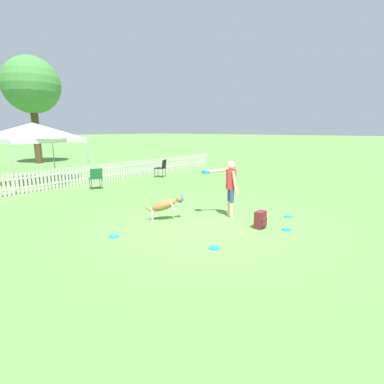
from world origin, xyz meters
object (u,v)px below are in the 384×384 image
object	(u,v)px
backpack_on_grass	(260,220)
canopy_tent_main	(34,132)
folding_chair_green_right	(96,177)
leaping_dog	(165,205)
frisbee_midfield	(114,236)
handler_person	(229,183)
frisbee_far_scatter	(287,229)
tree_right_grove	(31,86)
frisbee_near_dog	(288,216)
frisbee_near_handler	(214,248)
folding_chair_center	(162,167)

from	to	relation	value
backpack_on_grass	canopy_tent_main	xyz separation A→B (m)	(-0.50, 10.66, 2.04)
folding_chair_green_right	leaping_dog	bearing A→B (deg)	98.51
leaping_dog	frisbee_midfield	world-z (taller)	leaping_dog
handler_person	backpack_on_grass	world-z (taller)	handler_person
frisbee_far_scatter	backpack_on_grass	xyz separation A→B (m)	(-0.27, 0.57, 0.20)
folding_chair_green_right	tree_right_grove	bearing A→B (deg)	-81.78
frisbee_near_dog	frisbee_far_scatter	size ratio (longest dim) A/B	1.00
frisbee_midfield	frisbee_far_scatter	world-z (taller)	same
frisbee_far_scatter	canopy_tent_main	distance (m)	11.48
handler_person	frisbee_midfield	size ratio (longest dim) A/B	6.76
frisbee_midfield	frisbee_far_scatter	distance (m)	4.08
frisbee_far_scatter	canopy_tent_main	bearing A→B (deg)	93.92
leaping_dog	frisbee_far_scatter	size ratio (longest dim) A/B	4.24
frisbee_far_scatter	folding_chair_green_right	distance (m)	7.97
frisbee_near_handler	tree_right_grove	xyz separation A→B (m)	(5.04, 18.70, 5.27)
handler_person	frisbee_near_dog	size ratio (longest dim) A/B	6.76
frisbee_near_dog	backpack_on_grass	distance (m)	1.40
frisbee_near_handler	frisbee_near_dog	size ratio (longest dim) A/B	1.00
leaping_dog	folding_chair_center	xyz separation A→B (m)	(5.21, 5.24, 0.12)
handler_person	frisbee_near_handler	distance (m)	2.53
leaping_dog	folding_chair_center	size ratio (longest dim) A/B	1.10
folding_chair_green_right	tree_right_grove	size ratio (longest dim) A/B	0.12
backpack_on_grass	canopy_tent_main	distance (m)	10.87
canopy_tent_main	frisbee_near_handler	bearing A→B (deg)	-96.87
frisbee_far_scatter	backpack_on_grass	size ratio (longest dim) A/B	0.53
leaping_dog	frisbee_near_handler	xyz separation A→B (m)	(-0.80, -2.15, -0.39)
leaping_dog	frisbee_midfield	distance (m)	1.71
folding_chair_green_right	canopy_tent_main	distance (m)	3.80
handler_person	frisbee_near_handler	bearing A→B (deg)	156.36
frisbee_near_dog	folding_chair_center	xyz separation A→B (m)	(2.86, 7.70, 0.52)
frisbee_near_dog	folding_chair_center	size ratio (longest dim) A/B	0.26
handler_person	canopy_tent_main	xyz separation A→B (m)	(-0.86, 9.53, 1.29)
frisbee_near_dog	tree_right_grove	xyz separation A→B (m)	(1.89, 19.02, 5.27)
frisbee_near_handler	leaping_dog	bearing A→B (deg)	69.68
leaping_dog	folding_chair_center	bearing A→B (deg)	176.55
canopy_tent_main	tree_right_grove	distance (m)	9.51
frisbee_near_handler	frisbee_midfield	world-z (taller)	same
frisbee_near_dog	tree_right_grove	world-z (taller)	tree_right_grove
folding_chair_center	handler_person	bearing A→B (deg)	36.22
tree_right_grove	backpack_on_grass	bearing A→B (deg)	-99.84
leaping_dog	tree_right_grove	size ratio (longest dim) A/B	0.13
handler_person	tree_right_grove	distance (m)	18.46
leaping_dog	canopy_tent_main	world-z (taller)	canopy_tent_main
frisbee_far_scatter	folding_chair_green_right	bearing A→B (deg)	89.68
folding_chair_center	folding_chair_green_right	distance (m)	3.93
handler_person	frisbee_near_handler	world-z (taller)	handler_person
frisbee_near_handler	canopy_tent_main	xyz separation A→B (m)	(1.27, 10.52, 2.24)
handler_person	frisbee_far_scatter	bearing A→B (deg)	-141.69
handler_person	folding_chair_center	bearing A→B (deg)	10.20
frisbee_near_dog	tree_right_grove	bearing A→B (deg)	84.31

